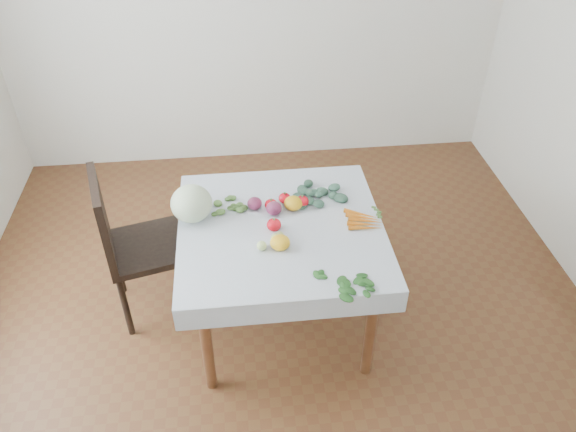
% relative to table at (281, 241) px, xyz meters
% --- Properties ---
extents(ground, '(4.00, 4.00, 0.00)m').
position_rel_table_xyz_m(ground, '(0.00, 0.00, -0.65)').
color(ground, '#58361B').
extents(back_wall, '(4.00, 0.04, 2.70)m').
position_rel_table_xyz_m(back_wall, '(0.00, 2.00, 0.70)').
color(back_wall, silver).
rests_on(back_wall, ground).
extents(table, '(1.00, 1.00, 0.75)m').
position_rel_table_xyz_m(table, '(0.00, 0.00, 0.00)').
color(table, brown).
rests_on(table, ground).
extents(tablecloth, '(1.12, 1.12, 0.01)m').
position_rel_table_xyz_m(tablecloth, '(0.00, 0.00, 0.10)').
color(tablecloth, white).
rests_on(tablecloth, table).
extents(chair, '(0.55, 0.55, 1.00)m').
position_rel_table_xyz_m(chair, '(-0.88, 0.20, -0.08)').
color(chair, black).
rests_on(chair, ground).
extents(cabbage, '(0.26, 0.26, 0.21)m').
position_rel_table_xyz_m(cabbage, '(-0.48, 0.13, 0.21)').
color(cabbage, silver).
rests_on(cabbage, tablecloth).
extents(tomato_a, '(0.09, 0.09, 0.07)m').
position_rel_table_xyz_m(tomato_a, '(-0.04, -0.02, 0.14)').
color(tomato_a, red).
rests_on(tomato_a, tablecloth).
extents(tomato_b, '(0.08, 0.08, 0.06)m').
position_rel_table_xyz_m(tomato_b, '(0.04, 0.22, 0.13)').
color(tomato_b, red).
rests_on(tomato_b, tablecloth).
extents(tomato_c, '(0.10, 0.10, 0.06)m').
position_rel_table_xyz_m(tomato_c, '(-0.04, 0.16, 0.13)').
color(tomato_c, red).
rests_on(tomato_c, tablecloth).
extents(tomato_d, '(0.10, 0.10, 0.07)m').
position_rel_table_xyz_m(tomato_d, '(0.14, 0.17, 0.14)').
color(tomato_d, red).
rests_on(tomato_d, tablecloth).
extents(heirloom_back, '(0.11, 0.11, 0.08)m').
position_rel_table_xyz_m(heirloom_back, '(0.09, 0.16, 0.14)').
color(heirloom_back, gold).
rests_on(heirloom_back, tablecloth).
extents(heirloom_front, '(0.11, 0.11, 0.07)m').
position_rel_table_xyz_m(heirloom_front, '(-0.02, -0.18, 0.14)').
color(heirloom_front, gold).
rests_on(heirloom_front, tablecloth).
extents(onion_a, '(0.09, 0.09, 0.07)m').
position_rel_table_xyz_m(onion_a, '(-0.13, 0.18, 0.14)').
color(onion_a, '#5E1A40').
rests_on(onion_a, tablecloth).
extents(onion_b, '(0.10, 0.10, 0.08)m').
position_rel_table_xyz_m(onion_b, '(-0.03, 0.12, 0.14)').
color(onion_b, '#5E1A40').
rests_on(onion_b, tablecloth).
extents(tomatillo_cluster, '(0.10, 0.12, 0.04)m').
position_rel_table_xyz_m(tomatillo_cluster, '(-0.05, -0.14, 0.12)').
color(tomatillo_cluster, '#BBD37A').
rests_on(tomatillo_cluster, tablecloth).
extents(carrot_bunch, '(0.20, 0.21, 0.03)m').
position_rel_table_xyz_m(carrot_bunch, '(0.47, -0.02, 0.12)').
color(carrot_bunch, orange).
rests_on(carrot_bunch, tablecloth).
extents(kale_bunch, '(0.29, 0.24, 0.04)m').
position_rel_table_xyz_m(kale_bunch, '(0.25, 0.25, 0.12)').
color(kale_bunch, '#365945').
rests_on(kale_bunch, tablecloth).
extents(basil_bunch, '(0.28, 0.23, 0.01)m').
position_rel_table_xyz_m(basil_bunch, '(0.25, -0.47, 0.11)').
color(basil_bunch, '#23541A').
rests_on(basil_bunch, tablecloth).
extents(dill_bunch, '(0.22, 0.17, 0.02)m').
position_rel_table_xyz_m(dill_bunch, '(-0.27, 0.20, 0.11)').
color(dill_bunch, '#517C39').
rests_on(dill_bunch, tablecloth).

